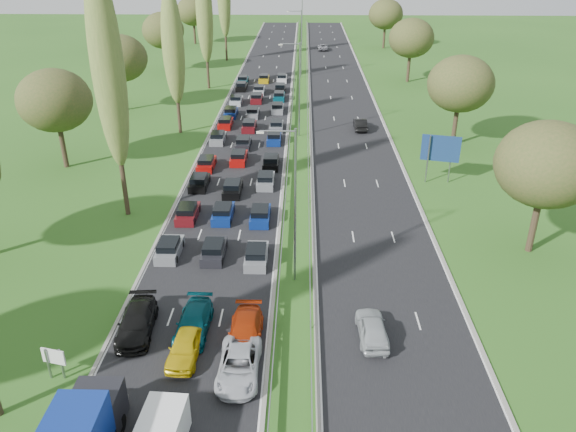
{
  "coord_description": "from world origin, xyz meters",
  "views": [
    {
      "loc": [
        4.97,
        6.65,
        23.41
      ],
      "look_at": [
        3.77,
        50.92,
        1.5
      ],
      "focal_mm": 35.0,
      "sensor_mm": 36.0,
      "label": 1
    }
  ],
  "objects_px": {
    "near_car_2": "(91,428)",
    "direction_sign": "(440,151)",
    "near_car_3": "(137,322)",
    "info_sign": "(54,360)"
  },
  "relations": [
    {
      "from": "near_car_2",
      "to": "info_sign",
      "type": "distance_m",
      "value": 5.76
    },
    {
      "from": "direction_sign",
      "to": "info_sign",
      "type": "bearing_deg",
      "value": -133.17
    },
    {
      "from": "direction_sign",
      "to": "near_car_2",
      "type": "bearing_deg",
      "value": -125.62
    },
    {
      "from": "direction_sign",
      "to": "near_car_3",
      "type": "bearing_deg",
      "value": -133.79
    },
    {
      "from": "near_car_3",
      "to": "direction_sign",
      "type": "bearing_deg",
      "value": 41.95
    },
    {
      "from": "near_car_2",
      "to": "near_car_3",
      "type": "distance_m",
      "value": 8.86
    },
    {
      "from": "near_car_2",
      "to": "direction_sign",
      "type": "height_order",
      "value": "direction_sign"
    },
    {
      "from": "near_car_2",
      "to": "info_sign",
      "type": "height_order",
      "value": "info_sign"
    },
    {
      "from": "near_car_2",
      "to": "direction_sign",
      "type": "xyz_separation_m",
      "value": [
        25.18,
        35.14,
        2.81
      ]
    },
    {
      "from": "near_car_3",
      "to": "info_sign",
      "type": "xyz_separation_m",
      "value": [
        -3.61,
        -4.43,
        0.57
      ]
    }
  ]
}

